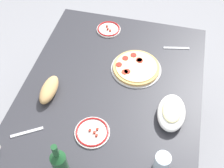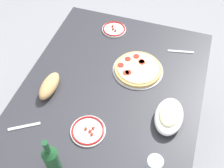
{
  "view_description": "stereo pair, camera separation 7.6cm",
  "coord_description": "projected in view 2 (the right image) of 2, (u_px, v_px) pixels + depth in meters",
  "views": [
    {
      "loc": [
        -0.98,
        -0.24,
        2.03
      ],
      "look_at": [
        0.0,
        0.0,
        0.75
      ],
      "focal_mm": 44.97,
      "sensor_mm": 36.0,
      "label": 1
    },
    {
      "loc": [
        -0.96,
        -0.31,
        2.03
      ],
      "look_at": [
        0.0,
        0.0,
        0.75
      ],
      "focal_mm": 44.97,
      "sensor_mm": 36.0,
      "label": 2
    }
  ],
  "objects": [
    {
      "name": "ground_plane",
      "position": [
        112.0,
        143.0,
        2.22
      ],
      "size": [
        8.0,
        8.0,
        0.0
      ],
      "primitive_type": "plane",
      "color": "gray",
      "rests_on": "ground"
    },
    {
      "name": "fork_left",
      "position": [
        24.0,
        126.0,
        1.48
      ],
      "size": [
        0.1,
        0.15,
        0.0
      ],
      "primitive_type": "cube",
      "rotation": [
        0.0,
        0.0,
        5.27
      ],
      "color": "#B7B7BC",
      "rests_on": "dining_table"
    },
    {
      "name": "wine_bottle",
      "position": [
        52.0,
        160.0,
        1.25
      ],
      "size": [
        0.07,
        0.07,
        0.29
      ],
      "color": "#194723",
      "rests_on": "dining_table"
    },
    {
      "name": "fork_right",
      "position": [
        181.0,
        52.0,
        1.83
      ],
      "size": [
        0.05,
        0.17,
        0.0
      ],
      "primitive_type": "cube",
      "rotation": [
        0.0,
        0.0,
        1.78
      ],
      "color": "#B7B7BC",
      "rests_on": "dining_table"
    },
    {
      "name": "water_glass",
      "position": [
        154.0,
        166.0,
        1.29
      ],
      "size": [
        0.07,
        0.07,
        0.11
      ],
      "primitive_type": "cylinder",
      "color": "silver",
      "rests_on": "dining_table"
    },
    {
      "name": "bread_loaf",
      "position": [
        49.0,
        86.0,
        1.61
      ],
      "size": [
        0.2,
        0.08,
        0.08
      ],
      "primitive_type": "ellipsoid",
      "color": "tan",
      "rests_on": "dining_table"
    },
    {
      "name": "dining_table",
      "position": [
        112.0,
        98.0,
        1.73
      ],
      "size": [
        1.29,
        1.04,
        0.72
      ],
      "color": "#2D2D33",
      "rests_on": "ground"
    },
    {
      "name": "side_plate_far",
      "position": [
        88.0,
        131.0,
        1.46
      ],
      "size": [
        0.18,
        0.18,
        0.02
      ],
      "color": "white",
      "rests_on": "dining_table"
    },
    {
      "name": "side_plate_near",
      "position": [
        114.0,
        29.0,
        1.96
      ],
      "size": [
        0.17,
        0.17,
        0.02
      ],
      "color": "white",
      "rests_on": "dining_table"
    },
    {
      "name": "pepperoni_pizza",
      "position": [
        138.0,
        69.0,
        1.72
      ],
      "size": [
        0.31,
        0.31,
        0.03
      ],
      "color": "#B7B7BC",
      "rests_on": "dining_table"
    },
    {
      "name": "baked_pasta_dish",
      "position": [
        169.0,
        116.0,
        1.48
      ],
      "size": [
        0.24,
        0.15,
        0.08
      ],
      "color": "white",
      "rests_on": "dining_table"
    }
  ]
}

